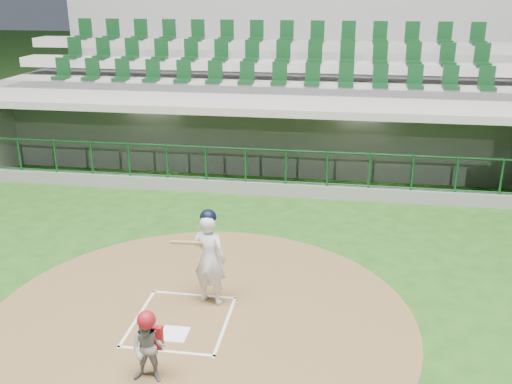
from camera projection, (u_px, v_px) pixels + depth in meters
ground at (186, 312)px, 9.75m from camera, size 120.00×120.00×0.00m
dirt_circle at (200, 319)px, 9.52m from camera, size 7.20×7.20×0.01m
home_plate at (174, 334)px, 9.10m from camera, size 0.43×0.43×0.02m
batter_box_chalk at (181, 321)px, 9.47m from camera, size 1.55×1.80×0.01m
dugout_structure at (257, 141)px, 16.68m from camera, size 16.40×3.70×3.00m
seating_deck at (270, 105)px, 19.39m from camera, size 17.00×6.72×5.15m
batter at (209, 257)px, 9.75m from camera, size 0.88×0.91×1.75m
catcher at (149, 346)px, 7.87m from camera, size 0.50×0.40×1.11m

